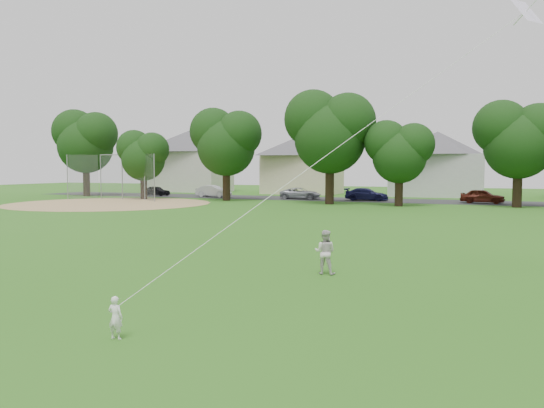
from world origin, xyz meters
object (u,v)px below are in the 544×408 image
at_px(toddler, 115,318).
at_px(baseball_backstop, 119,177).
at_px(kite, 355,135).
at_px(older_boy, 325,252).

bearing_deg(toddler, baseball_backstop, -55.65).
bearing_deg(baseball_backstop, toddler, -51.70).
distance_m(toddler, baseball_backstop, 45.48).
relative_size(toddler, kite, 0.07).
bearing_deg(baseball_backstop, older_boy, -43.31).
height_order(toddler, older_boy, older_boy).
bearing_deg(kite, older_boy, 116.12).
bearing_deg(baseball_backstop, kite, -45.05).
xyz_separation_m(toddler, kite, (3.59, 3.85, 3.53)).
xyz_separation_m(kite, baseball_backstop, (-31.75, 31.81, -1.67)).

